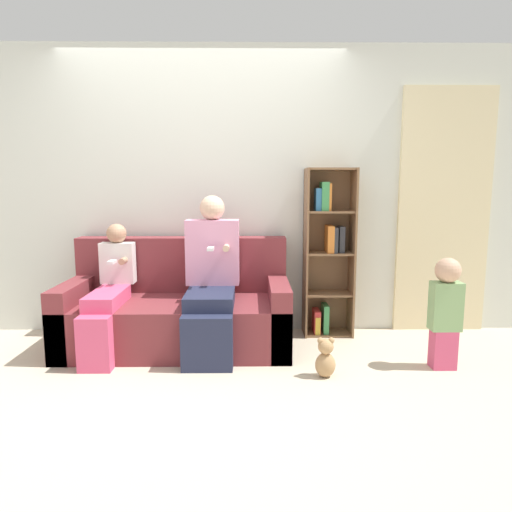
# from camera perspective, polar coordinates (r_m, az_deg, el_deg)

# --- Properties ---
(ground_plane) EXTENTS (14.00, 14.00, 0.00)m
(ground_plane) POSITION_cam_1_polar(r_m,az_deg,el_deg) (3.45, -7.87, -13.94)
(ground_plane) COLOR beige
(back_wall) EXTENTS (10.00, 0.06, 2.55)m
(back_wall) POSITION_cam_1_polar(r_m,az_deg,el_deg) (4.18, -6.53, 7.95)
(back_wall) COLOR silver
(back_wall) RESTS_ON ground_plane
(curtain_panel) EXTENTS (0.83, 0.04, 2.19)m
(curtain_panel) POSITION_cam_1_polar(r_m,az_deg,el_deg) (4.48, 22.42, 5.12)
(curtain_panel) COLOR beige
(curtain_panel) RESTS_ON ground_plane
(couch) EXTENTS (1.83, 0.87, 0.88)m
(couch) POSITION_cam_1_polar(r_m,az_deg,el_deg) (3.90, -9.65, -6.81)
(couch) COLOR maroon
(couch) RESTS_ON ground_plane
(adult_seated) EXTENTS (0.44, 0.78, 1.25)m
(adult_seated) POSITION_cam_1_polar(r_m,az_deg,el_deg) (3.67, -5.62, -2.13)
(adult_seated) COLOR #232842
(adult_seated) RESTS_ON ground_plane
(child_seated) EXTENTS (0.28, 0.80, 1.02)m
(child_seated) POSITION_cam_1_polar(r_m,az_deg,el_deg) (3.79, -17.96, -4.21)
(child_seated) COLOR #DB4C75
(child_seated) RESTS_ON ground_plane
(toddler_standing) EXTENTS (0.21, 0.18, 0.82)m
(toddler_standing) POSITION_cam_1_polar(r_m,az_deg,el_deg) (3.59, 22.61, -6.13)
(toddler_standing) COLOR #DB4C75
(toddler_standing) RESTS_ON ground_plane
(bookshelf) EXTENTS (0.43, 0.28, 1.48)m
(bookshelf) POSITION_cam_1_polar(r_m,az_deg,el_deg) (4.11, 8.91, 0.41)
(bookshelf) COLOR brown
(bookshelf) RESTS_ON ground_plane
(teddy_bear) EXTENTS (0.14, 0.12, 0.29)m
(teddy_bear) POSITION_cam_1_polar(r_m,az_deg,el_deg) (3.30, 8.67, -12.56)
(teddy_bear) COLOR tan
(teddy_bear) RESTS_ON ground_plane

